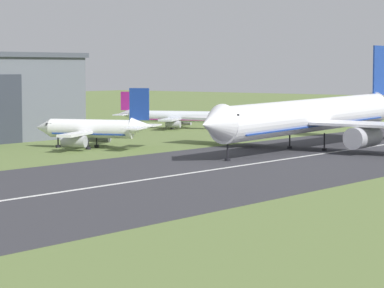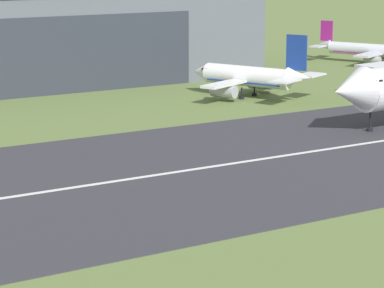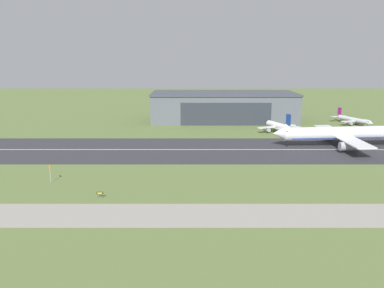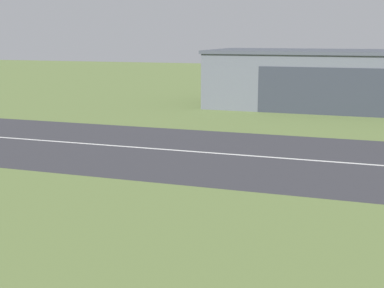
{
  "view_description": "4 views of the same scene",
  "coord_description": "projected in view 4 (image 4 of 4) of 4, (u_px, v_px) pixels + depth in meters",
  "views": [
    {
      "loc": [
        -52.46,
        26.07,
        13.48
      ],
      "look_at": [
        17.98,
        81.95,
        5.84
      ],
      "focal_mm": 85.0,
      "sensor_mm": 36.0,
      "label": 1
    },
    {
      "loc": [
        -26.27,
        20.32,
        22.43
      ],
      "look_at": [
        10.68,
        78.72,
        7.51
      ],
      "focal_mm": 85.0,
      "sensor_mm": 36.0,
      "label": 2
    },
    {
      "loc": [
        13.19,
        -46.41,
        36.09
      ],
      "look_at": [
        13.07,
        78.1,
        6.83
      ],
      "focal_mm": 35.0,
      "sensor_mm": 36.0,
      "label": 3
    },
    {
      "loc": [
        36.95,
        10.23,
        20.17
      ],
      "look_at": [
        14.63,
        74.67,
        6.28
      ],
      "focal_mm": 50.0,
      "sensor_mm": 36.0,
      "label": 4
    }
  ],
  "objects": [
    {
      "name": "runway_strip",
      "position": [
        156.0,
        149.0,
        96.47
      ],
      "size": [
        435.64,
        41.57,
        0.06
      ],
      "primitive_type": "cube",
      "color": "#333338",
      "rests_on": "ground_plane"
    },
    {
      "name": "hangar_building",
      "position": [
        356.0,
        80.0,
        148.83
      ],
      "size": [
        81.27,
        33.15,
        16.13
      ],
      "color": "slate",
      "rests_on": "ground_plane"
    },
    {
      "name": "runway_centreline",
      "position": [
        156.0,
        149.0,
        96.47
      ],
      "size": [
        392.08,
        0.7,
        0.01
      ],
      "primitive_type": "cube",
      "color": "silver",
      "rests_on": "runway_strip"
    }
  ]
}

